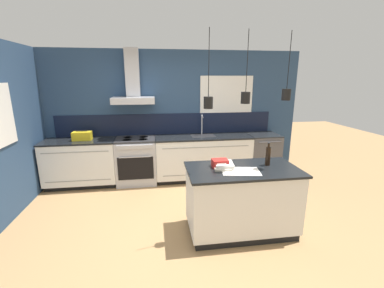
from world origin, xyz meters
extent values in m
plane|color=#A87F51|center=(0.00, 0.00, 0.00)|extent=(16.00, 16.00, 0.00)
cube|color=navy|center=(0.00, 2.03, 1.30)|extent=(5.60, 0.06, 2.60)
cube|color=black|center=(0.00, 1.99, 1.12)|extent=(4.42, 0.02, 0.43)
cube|color=white|center=(1.25, 1.99, 1.62)|extent=(1.12, 0.01, 0.96)
cube|color=black|center=(1.25, 1.99, 1.62)|extent=(1.04, 0.01, 0.88)
cube|color=#B5B5BA|center=(-0.65, 1.77, 1.64)|extent=(0.80, 0.46, 0.12)
cube|color=#B5B5BA|center=(-0.65, 1.86, 2.15)|extent=(0.26, 0.20, 0.90)
cylinder|color=black|center=(0.37, -0.31, 2.22)|extent=(0.01, 0.01, 0.76)
cylinder|color=black|center=(0.37, -0.31, 1.77)|extent=(0.11, 0.11, 0.14)
sphere|color=#F9D18C|center=(0.37, -0.31, 1.77)|extent=(0.06, 0.06, 0.06)
cylinder|color=black|center=(0.83, -0.29, 2.25)|extent=(0.01, 0.01, 0.71)
cylinder|color=black|center=(0.83, -0.29, 1.82)|extent=(0.11, 0.11, 0.14)
sphere|color=#F9D18C|center=(0.83, -0.29, 1.82)|extent=(0.06, 0.06, 0.06)
cylinder|color=black|center=(1.37, -0.27, 2.26)|extent=(0.01, 0.01, 0.67)
cylinder|color=black|center=(1.37, -0.27, 1.86)|extent=(0.11, 0.11, 0.14)
sphere|color=#F9D18C|center=(1.37, -0.27, 1.86)|extent=(0.06, 0.06, 0.06)
cube|color=navy|center=(-2.43, 0.70, 1.30)|extent=(0.06, 3.80, 2.60)
cube|color=black|center=(-1.70, 1.72, 0.04)|extent=(1.28, 0.56, 0.09)
cube|color=white|center=(-1.70, 1.69, 0.48)|extent=(1.32, 0.62, 0.79)
cube|color=gray|center=(-1.70, 1.38, 0.76)|extent=(1.16, 0.01, 0.01)
cube|color=gray|center=(-1.70, 1.38, 0.21)|extent=(1.16, 0.01, 0.01)
cube|color=black|center=(-1.70, 1.69, 0.90)|extent=(1.34, 0.64, 0.03)
cube|color=black|center=(0.70, 1.72, 0.04)|extent=(1.87, 0.56, 0.09)
cube|color=white|center=(0.70, 1.69, 0.48)|extent=(1.93, 0.62, 0.79)
cube|color=gray|center=(0.70, 1.38, 0.76)|extent=(1.70, 0.01, 0.01)
cube|color=gray|center=(0.70, 1.38, 0.21)|extent=(1.70, 0.01, 0.01)
cube|color=black|center=(0.70, 1.69, 0.90)|extent=(1.95, 0.64, 0.03)
cube|color=#262628|center=(0.70, 1.74, 0.91)|extent=(0.48, 0.34, 0.01)
cylinder|color=#B5B5BA|center=(0.70, 1.87, 1.11)|extent=(0.02, 0.02, 0.40)
sphere|color=#B5B5BA|center=(0.70, 1.87, 1.31)|extent=(0.03, 0.03, 0.03)
cylinder|color=#B5B5BA|center=(0.70, 1.81, 1.29)|extent=(0.02, 0.12, 0.02)
cube|color=#B5B5BA|center=(-0.65, 1.69, 0.43)|extent=(0.77, 0.62, 0.87)
cube|color=black|center=(-0.65, 1.37, 0.40)|extent=(0.66, 0.02, 0.44)
cylinder|color=#B5B5BA|center=(-0.65, 1.35, 0.63)|extent=(0.58, 0.02, 0.02)
cube|color=#B5B5BA|center=(-0.65, 1.37, 0.82)|extent=(0.66, 0.02, 0.07)
cube|color=#2D2D30|center=(-0.65, 1.69, 0.89)|extent=(0.77, 0.60, 0.04)
cylinder|color=black|center=(-0.80, 1.80, 0.91)|extent=(0.17, 0.17, 0.00)
cylinder|color=black|center=(-0.50, 1.80, 0.91)|extent=(0.17, 0.17, 0.00)
cylinder|color=black|center=(-0.80, 1.58, 0.91)|extent=(0.17, 0.17, 0.00)
cylinder|color=black|center=(-0.50, 1.58, 0.91)|extent=(0.17, 0.17, 0.00)
cube|color=#4C4C51|center=(1.99, 1.69, 0.45)|extent=(0.63, 0.62, 0.89)
cube|color=black|center=(1.99, 1.69, 0.90)|extent=(0.63, 0.62, 0.02)
cylinder|color=#4C4C51|center=(1.99, 1.36, 0.82)|extent=(0.47, 0.02, 0.02)
cube|color=black|center=(0.86, -0.27, 0.04)|extent=(1.36, 0.72, 0.09)
cube|color=white|center=(0.86, -0.27, 0.48)|extent=(1.42, 0.75, 0.79)
cube|color=black|center=(0.86, -0.27, 0.90)|extent=(1.47, 0.80, 0.03)
cylinder|color=black|center=(1.23, -0.19, 1.04)|extent=(0.07, 0.07, 0.25)
cylinder|color=black|center=(1.23, -0.19, 1.19)|extent=(0.03, 0.03, 0.06)
cylinder|color=#262628|center=(1.23, -0.19, 1.22)|extent=(0.03, 0.03, 0.01)
cube|color=beige|center=(0.60, -0.18, 0.92)|extent=(0.26, 0.36, 0.03)
cube|color=silver|center=(0.62, -0.18, 0.95)|extent=(0.27, 0.31, 0.03)
cube|color=red|center=(0.57, -0.16, 0.96)|extent=(0.20, 0.16, 0.10)
cube|color=white|center=(0.57, -0.25, 0.96)|extent=(0.12, 0.01, 0.05)
cube|color=silver|center=(0.79, -0.37, 0.91)|extent=(0.52, 0.38, 0.01)
cube|color=gold|center=(-1.63, 1.69, 0.99)|extent=(0.34, 0.18, 0.16)
cylinder|color=black|center=(-1.63, 1.69, 1.09)|extent=(0.20, 0.02, 0.02)
camera|label=1|loc=(-0.27, -3.30, 2.06)|focal=24.00mm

